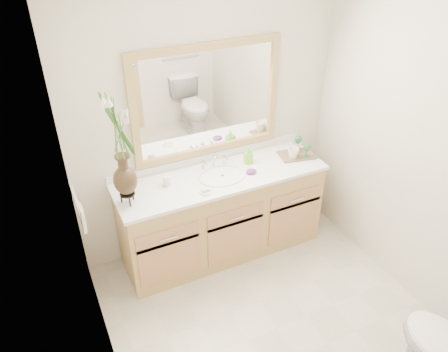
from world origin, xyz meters
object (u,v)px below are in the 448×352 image
soap_bottle (248,156)px  tumbler (167,181)px  flower_vase (119,135)px  tray (297,155)px

soap_bottle → tumbler: bearing=-166.0°
flower_vase → tumbler: flower_vase is taller
flower_vase → tumbler: 0.66m
soap_bottle → tray: soap_bottle is taller
tumbler → tray: (1.23, -0.06, -0.03)m
soap_bottle → flower_vase: bearing=-161.2°
tumbler → soap_bottle: soap_bottle is taller
tray → soap_bottle: bearing=-179.2°
flower_vase → tray: (1.59, 0.05, -0.59)m
tray → tumbler: bearing=-171.4°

